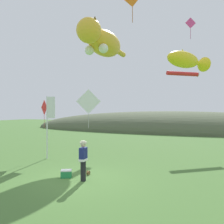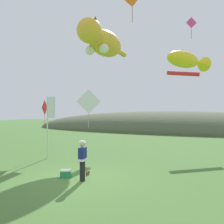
# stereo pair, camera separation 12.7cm
# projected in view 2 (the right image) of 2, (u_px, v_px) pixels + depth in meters

# --- Properties ---
(ground_plane) EXTENTS (120.00, 120.00, 0.00)m
(ground_plane) POSITION_uv_depth(u_px,v_px,m) (78.00, 180.00, 9.86)
(ground_plane) COLOR #477033
(distant_hill_ridge) EXTENTS (49.41, 14.66, 6.28)m
(distant_hill_ridge) POSITION_uv_depth(u_px,v_px,m) (168.00, 131.00, 35.20)
(distant_hill_ridge) COLOR #4C563D
(distant_hill_ridge) RESTS_ON ground
(festival_attendant) EXTENTS (0.30, 0.44, 1.77)m
(festival_attendant) POSITION_uv_depth(u_px,v_px,m) (82.00, 159.00, 9.67)
(festival_attendant) COLOR black
(festival_attendant) RESTS_ON ground
(kite_spool) EXTENTS (0.12, 0.21, 0.21)m
(kite_spool) POSITION_uv_depth(u_px,v_px,m) (88.00, 173.00, 10.58)
(kite_spool) COLOR olive
(kite_spool) RESTS_ON ground
(picnic_cooler) EXTENTS (0.58, 0.51, 0.36)m
(picnic_cooler) POSITION_uv_depth(u_px,v_px,m) (66.00, 173.00, 10.18)
(picnic_cooler) COLOR #268C4C
(picnic_cooler) RESTS_ON ground
(festival_banner_pole) EXTENTS (0.66, 0.08, 4.09)m
(festival_banner_pole) POSITION_uv_depth(u_px,v_px,m) (49.00, 118.00, 14.25)
(festival_banner_pole) COLOR silver
(festival_banner_pole) RESTS_ON ground
(kite_giant_cat) EXTENTS (2.46, 8.19, 2.48)m
(kite_giant_cat) POSITION_uv_depth(u_px,v_px,m) (102.00, 42.00, 18.30)
(kite_giant_cat) COLOR gold
(kite_fish_windsock) EXTENTS (2.52, 3.32, 1.03)m
(kite_fish_windsock) POSITION_uv_depth(u_px,v_px,m) (187.00, 60.00, 12.25)
(kite_fish_windsock) COLOR yellow
(kite_tube_streamer) EXTENTS (2.73, 2.22, 0.44)m
(kite_tube_streamer) POSITION_uv_depth(u_px,v_px,m) (184.00, 74.00, 19.38)
(kite_tube_streamer) COLOR red
(kite_diamond_red) EXTENTS (0.90, 0.50, 1.91)m
(kite_diamond_red) POSITION_uv_depth(u_px,v_px,m) (45.00, 108.00, 14.88)
(kite_diamond_red) COLOR red
(kite_diamond_white) EXTENTS (1.36, 0.73, 2.43)m
(kite_diamond_white) POSITION_uv_depth(u_px,v_px,m) (89.00, 102.00, 13.70)
(kite_diamond_white) COLOR white
(kite_diamond_pink) EXTENTS (0.83, 0.44, 1.83)m
(kite_diamond_pink) POSITION_uv_depth(u_px,v_px,m) (191.00, 23.00, 18.39)
(kite_diamond_pink) COLOR #E53F8C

